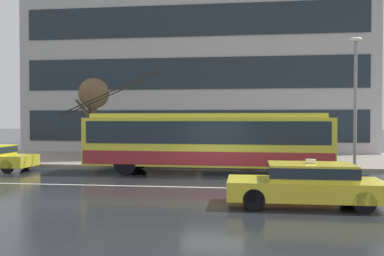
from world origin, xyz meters
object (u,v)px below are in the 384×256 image
object	(u,v)px
pedestrian_approaching_curb	(192,144)
trolleybus	(207,140)
pedestrian_waiting_by_pole	(276,134)
street_lamp	(355,90)
taxi_oncoming_near	(307,182)
street_tree_bare	(94,96)
pedestrian_at_shelter	(196,135)
bus_shelter	(170,128)
pedestrian_walking_past	(291,134)

from	to	relation	value
pedestrian_approaching_curb	trolleybus	bearing A→B (deg)	-73.94
pedestrian_waiting_by_pole	street_lamp	xyz separation A→B (m)	(3.81, -0.24, 2.18)
street_lamp	pedestrian_waiting_by_pole	bearing A→B (deg)	176.35
taxi_oncoming_near	street_tree_bare	world-z (taller)	street_tree_bare
pedestrian_at_shelter	pedestrian_waiting_by_pole	bearing A→B (deg)	-16.85
bus_shelter	pedestrian_walking_past	size ratio (longest dim) A/B	1.88
bus_shelter	pedestrian_waiting_by_pole	world-z (taller)	bus_shelter
pedestrian_at_shelter	pedestrian_walking_past	size ratio (longest dim) A/B	1.00
trolleybus	pedestrian_walking_past	size ratio (longest dim) A/B	6.40
taxi_oncoming_near	pedestrian_at_shelter	world-z (taller)	pedestrian_at_shelter
pedestrian_waiting_by_pole	street_tree_bare	size ratio (longest dim) A/B	0.42
trolleybus	taxi_oncoming_near	size ratio (longest dim) A/B	2.83
pedestrian_approaching_curb	street_tree_bare	xyz separation A→B (m)	(-6.06, 0.50, 2.80)
bus_shelter	street_lamp	world-z (taller)	street_lamp
trolleybus	bus_shelter	size ratio (longest dim) A/B	3.40
street_tree_bare	pedestrian_approaching_curb	bearing A→B (deg)	-4.70
pedestrian_at_shelter	pedestrian_walking_past	xyz separation A→B (m)	(5.24, 0.58, 0.03)
pedestrian_approaching_curb	pedestrian_walking_past	size ratio (longest dim) A/B	0.82
street_tree_bare	street_lamp	bearing A→B (deg)	-11.47
pedestrian_waiting_by_pole	trolleybus	bearing A→B (deg)	-145.86
bus_shelter	pedestrian_waiting_by_pole	distance (m)	5.81
taxi_oncoming_near	pedestrian_approaching_curb	bearing A→B (deg)	112.96
pedestrian_approaching_curb	street_tree_bare	size ratio (longest dim) A/B	0.34
pedestrian_approaching_curb	pedestrian_waiting_by_pole	bearing A→B (deg)	-25.49
pedestrian_at_shelter	pedestrian_waiting_by_pole	distance (m)	4.49
bus_shelter	pedestrian_walking_past	bearing A→B (deg)	6.80
pedestrian_at_shelter	pedestrian_waiting_by_pole	world-z (taller)	pedestrian_waiting_by_pole
pedestrian_walking_past	street_lamp	distance (m)	4.22
pedestrian_walking_past	street_tree_bare	distance (m)	11.85
pedestrian_approaching_curb	bus_shelter	bearing A→B (deg)	-134.73
bus_shelter	pedestrian_at_shelter	world-z (taller)	bus_shelter
bus_shelter	street_tree_bare	xyz separation A→B (m)	(-4.96, 1.60, 1.85)
bus_shelter	street_lamp	xyz separation A→B (m)	(9.50, -1.33, 1.90)
pedestrian_waiting_by_pole	street_tree_bare	distance (m)	11.20
taxi_oncoming_near	pedestrian_approaching_curb	size ratio (longest dim) A/B	2.74
street_tree_bare	pedestrian_waiting_by_pole	bearing A→B (deg)	-14.18
pedestrian_walking_past	street_tree_bare	size ratio (longest dim) A/B	0.41
bus_shelter	pedestrian_waiting_by_pole	bearing A→B (deg)	-10.84
taxi_oncoming_near	pedestrian_at_shelter	size ratio (longest dim) A/B	2.27
trolleybus	bus_shelter	xyz separation A→B (m)	(-2.37, 3.35, 0.51)
pedestrian_approaching_curb	pedestrian_waiting_by_pole	size ratio (longest dim) A/B	0.80
pedestrian_waiting_by_pole	street_tree_bare	world-z (taller)	street_tree_bare
trolleybus	pedestrian_waiting_by_pole	distance (m)	4.02
trolleybus	pedestrian_waiting_by_pole	world-z (taller)	trolleybus
street_lamp	pedestrian_at_shelter	bearing A→B (deg)	169.21
pedestrian_approaching_curb	pedestrian_walking_past	distance (m)	5.60
taxi_oncoming_near	pedestrian_waiting_by_pole	bearing A→B (deg)	91.65
street_tree_bare	pedestrian_walking_past	bearing A→B (deg)	-3.98
pedestrian_approaching_curb	pedestrian_walking_past	world-z (taller)	pedestrian_walking_past
taxi_oncoming_near	pedestrian_approaching_curb	world-z (taller)	pedestrian_approaching_curb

